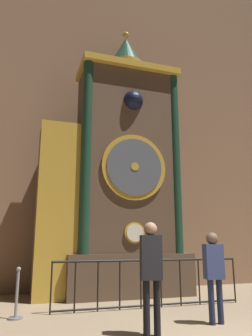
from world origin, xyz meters
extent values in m
cube|color=#846047|center=(0.00, 6.60, 7.12)|extent=(24.00, 0.30, 14.25)
cube|color=brown|center=(0.01, 5.25, 0.57)|extent=(3.54, 1.61, 1.14)
cube|color=brown|center=(0.01, 5.25, 3.96)|extent=(2.83, 1.40, 5.65)
cube|color=gold|center=(0.01, 5.15, 6.69)|extent=(3.06, 1.54, 0.20)
cylinder|color=gold|center=(0.01, 4.52, 1.69)|extent=(0.57, 0.05, 0.57)
cylinder|color=silver|center=(0.01, 4.49, 1.69)|extent=(0.47, 0.03, 0.47)
cylinder|color=gold|center=(0.01, 4.52, 3.51)|extent=(1.89, 0.07, 1.89)
cylinder|color=#4C515B|center=(0.01, 4.48, 3.51)|extent=(1.63, 0.04, 1.63)
cylinder|color=gold|center=(0.01, 4.46, 3.51)|extent=(0.23, 0.03, 0.23)
cube|color=#30241B|center=(0.01, 5.04, 5.54)|extent=(0.76, 0.42, 0.76)
sphere|color=black|center=(0.01, 4.60, 5.54)|extent=(0.61, 0.61, 0.61)
cylinder|color=#193828|center=(-1.35, 4.64, 3.96)|extent=(0.30, 0.30, 5.65)
cylinder|color=#193828|center=(1.37, 4.64, 3.96)|extent=(0.30, 0.30, 5.65)
cylinder|color=gold|center=(0.01, 5.25, 6.94)|extent=(1.14, 1.14, 0.30)
cone|color=#1C3D2C|center=(0.01, 5.25, 7.59)|extent=(1.08, 1.08, 1.00)
sphere|color=gold|center=(0.01, 5.25, 8.21)|extent=(0.20, 0.20, 0.20)
cube|color=brown|center=(-2.00, 5.30, 2.34)|extent=(1.09, 1.19, 4.68)
cube|color=gold|center=(-2.00, 4.69, 2.34)|extent=(1.14, 0.06, 4.68)
cylinder|color=black|center=(-2.26, 3.34, 0.53)|extent=(0.04, 0.04, 1.05)
cylinder|color=black|center=(-1.76, 3.34, 0.53)|extent=(0.04, 0.04, 1.05)
cylinder|color=black|center=(-1.27, 3.34, 0.53)|extent=(0.04, 0.04, 1.05)
cylinder|color=black|center=(-0.77, 3.34, 0.53)|extent=(0.04, 0.04, 1.05)
cylinder|color=black|center=(-0.27, 3.34, 0.53)|extent=(0.04, 0.04, 1.05)
cylinder|color=black|center=(0.23, 3.34, 0.53)|extent=(0.04, 0.04, 1.05)
cylinder|color=black|center=(0.72, 3.34, 0.53)|extent=(0.04, 0.04, 1.05)
cylinder|color=black|center=(1.22, 3.34, 0.53)|extent=(0.04, 0.04, 1.05)
cylinder|color=black|center=(1.72, 3.34, 0.53)|extent=(0.04, 0.04, 1.05)
cylinder|color=black|center=(2.21, 3.34, 0.53)|extent=(0.04, 0.04, 1.05)
cylinder|color=black|center=(-0.02, 3.34, 1.03)|extent=(4.48, 0.05, 0.05)
cylinder|color=black|center=(-0.02, 3.34, 0.06)|extent=(4.48, 0.04, 0.04)
cylinder|color=black|center=(-0.99, 1.22, 0.42)|extent=(0.11, 0.11, 0.84)
cylinder|color=black|center=(-0.81, 1.22, 0.42)|extent=(0.11, 0.11, 0.84)
cube|color=black|center=(-0.90, 1.22, 1.20)|extent=(0.38, 0.28, 0.71)
sphere|color=#8C664C|center=(-0.90, 1.22, 1.66)|extent=(0.23, 0.23, 0.23)
cylinder|color=#1B213A|center=(0.42, 1.58, 0.39)|extent=(0.11, 0.11, 0.77)
cylinder|color=#1B213A|center=(0.60, 1.58, 0.39)|extent=(0.11, 0.11, 0.77)
cube|color=navy|center=(0.51, 1.58, 1.09)|extent=(0.37, 0.27, 0.63)
sphere|color=brown|center=(0.51, 1.58, 1.51)|extent=(0.23, 0.23, 0.23)
cylinder|color=gray|center=(-2.93, 3.15, 0.02)|extent=(0.28, 0.28, 0.04)
cylinder|color=gray|center=(-2.93, 3.15, 0.44)|extent=(0.06, 0.06, 0.88)
sphere|color=gray|center=(-2.93, 3.15, 0.92)|extent=(0.09, 0.09, 0.09)
camera|label=1|loc=(-3.04, -3.93, 1.44)|focal=35.00mm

